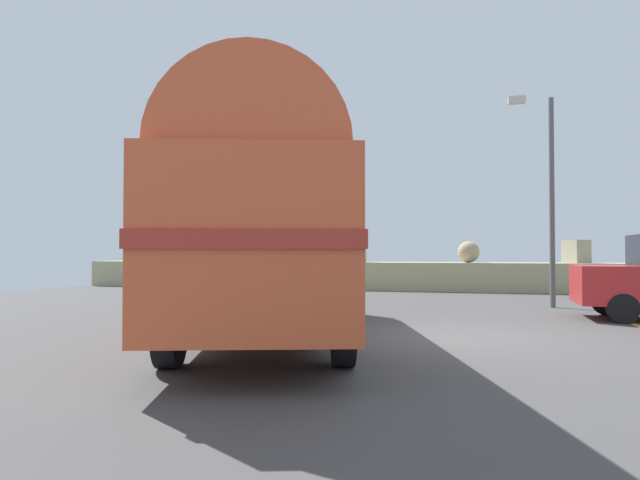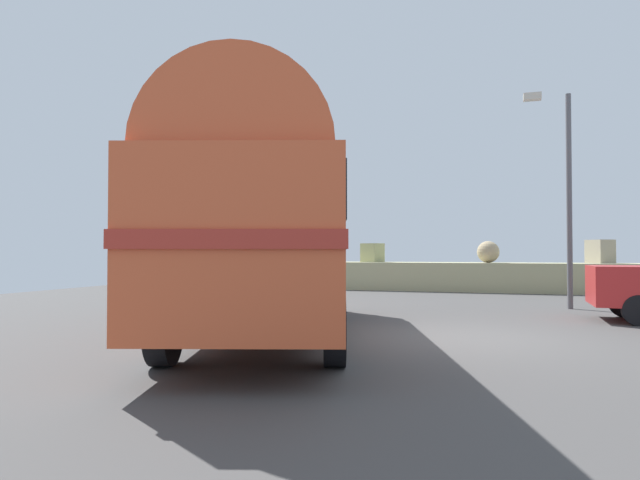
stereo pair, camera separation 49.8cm
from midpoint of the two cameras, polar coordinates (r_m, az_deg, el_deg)
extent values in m
cube|color=#454343|center=(9.89, 12.68, -9.89)|extent=(32.00, 26.00, 0.02)
cube|color=tan|center=(21.60, 13.66, -3.76)|extent=(31.36, 1.80, 1.10)
cube|color=#A09785|center=(24.97, -17.09, -0.99)|extent=(1.31, 1.31, 1.00)
cube|color=#97B48B|center=(22.97, -8.67, -0.93)|extent=(1.36, 1.38, 1.07)
cube|color=tan|center=(22.14, 2.96, -1.34)|extent=(0.97, 0.93, 0.75)
sphere|color=tan|center=(21.38, 14.64, -1.22)|extent=(0.81, 0.81, 0.81)
cube|color=tan|center=(22.14, 24.63, -1.10)|extent=(0.96, 1.04, 0.85)
cube|color=gold|center=(13.73, 28.08, -7.28)|extent=(0.12, 4.40, 0.01)
cylinder|color=black|center=(12.43, -11.06, -5.85)|extent=(0.55, 1.00, 0.96)
cylinder|color=black|center=(12.29, -0.78, -5.93)|extent=(0.55, 1.00, 0.96)
cylinder|color=black|center=(7.35, -17.32, -9.00)|extent=(0.55, 1.00, 0.96)
cylinder|color=black|center=(7.12, 0.37, -9.32)|extent=(0.55, 1.00, 0.96)
cube|color=#D6552E|center=(9.67, -6.91, -0.81)|extent=(4.72, 8.74, 2.10)
cylinder|color=#D6552E|center=(9.74, -6.89, 5.38)|extent=(4.44, 8.36, 2.20)
cube|color=#B13124|center=(9.67, -6.91, -0.49)|extent=(4.79, 8.83, 0.20)
cube|color=black|center=(9.70, -6.90, 2.61)|extent=(4.66, 8.42, 0.64)
cube|color=silver|center=(13.96, -5.51, -4.53)|extent=(2.23, 0.81, 0.28)
cylinder|color=black|center=(12.84, 28.14, -6.34)|extent=(0.63, 0.22, 0.62)
cylinder|color=black|center=(14.34, 26.87, -5.81)|extent=(0.63, 0.22, 0.62)
cylinder|color=#5B5B60|center=(15.80, 22.27, 3.65)|extent=(0.14, 0.14, 5.66)
cube|color=beige|center=(15.80, 19.03, 13.68)|extent=(0.44, 0.24, 0.18)
camera|label=1|loc=(0.25, -91.59, 0.04)|focal=30.59mm
camera|label=2|loc=(0.25, 88.41, -0.04)|focal=30.59mm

